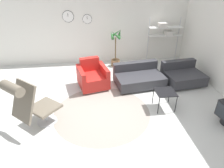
% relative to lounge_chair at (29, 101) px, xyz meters
% --- Properties ---
extents(ground_plane, '(12.00, 12.00, 0.00)m').
position_rel_lounge_chair_xyz_m(ground_plane, '(1.62, 0.53, -0.73)').
color(ground_plane, silver).
extents(wall_back, '(12.00, 0.09, 2.80)m').
position_rel_lounge_chair_xyz_m(wall_back, '(1.62, 3.70, 0.67)').
color(wall_back, silver).
rests_on(wall_back, ground_plane).
extents(round_rug, '(2.34, 2.34, 0.01)m').
position_rel_lounge_chair_xyz_m(round_rug, '(1.49, 0.42, -0.73)').
color(round_rug, gray).
rests_on(round_rug, ground_plane).
extents(lounge_chair, '(1.04, 1.08, 1.25)m').
position_rel_lounge_chair_xyz_m(lounge_chair, '(0.00, 0.00, 0.00)').
color(lounge_chair, '#BCBCC1').
rests_on(lounge_chair, ground_plane).
extents(armchair_red, '(0.97, 1.00, 0.81)m').
position_rel_lounge_chair_xyz_m(armchair_red, '(1.33, 1.73, -0.43)').
color(armchair_red, silver).
rests_on(armchair_red, ground_plane).
extents(couch_low, '(1.49, 1.09, 0.61)m').
position_rel_lounge_chair_xyz_m(couch_low, '(2.70, 1.69, -0.51)').
color(couch_low, black).
rests_on(couch_low, ground_plane).
extents(couch_second, '(1.22, 1.06, 0.61)m').
position_rel_lounge_chair_xyz_m(couch_second, '(4.08, 1.65, -0.51)').
color(couch_second, black).
rests_on(couch_second, ground_plane).
extents(side_table, '(0.47, 0.47, 0.47)m').
position_rel_lounge_chair_xyz_m(side_table, '(3.04, 0.41, -0.30)').
color(side_table, black).
rests_on(side_table, ground_plane).
extents(potted_plant, '(0.40, 0.41, 1.39)m').
position_rel_lounge_chair_xyz_m(potted_plant, '(2.21, 3.15, -0.22)').
color(potted_plant, brown).
rests_on(potted_plant, ground_plane).
extents(shelf_unit, '(1.20, 0.28, 1.60)m').
position_rel_lounge_chair_xyz_m(shelf_unit, '(4.04, 3.37, 0.44)').
color(shelf_unit, '#BCBCC1').
rests_on(shelf_unit, ground_plane).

